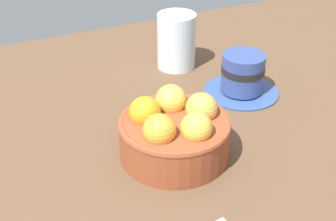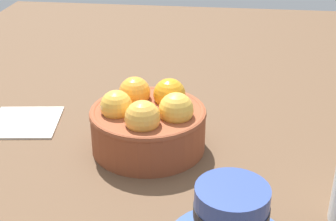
{
  "view_description": "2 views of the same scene",
  "coord_description": "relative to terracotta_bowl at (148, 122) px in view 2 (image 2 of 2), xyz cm",
  "views": [
    {
      "loc": [
        23.48,
        47.32,
        39.79
      ],
      "look_at": [
        -0.38,
        -2.85,
        5.59
      ],
      "focal_mm": 50.08,
      "sensor_mm": 36.0,
      "label": 1
    },
    {
      "loc": [
        -56.59,
        -9.66,
        34.11
      ],
      "look_at": [
        0.36,
        -2.61,
        5.53
      ],
      "focal_mm": 52.47,
      "sensor_mm": 36.0,
      "label": 2
    }
  ],
  "objects": [
    {
      "name": "terracotta_bowl",
      "position": [
        0.0,
        0.0,
        0.0
      ],
      "size": [
        15.39,
        15.39,
        8.76
      ],
      "color": "brown",
      "rests_on": "ground_plane"
    },
    {
      "name": "coffee_cup",
      "position": [
        -18.25,
        -11.01,
        -0.67
      ],
      "size": [
        12.86,
        12.86,
        7.1
      ],
      "color": "#334F85",
      "rests_on": "ground_plane"
    },
    {
      "name": "folded_napkin",
      "position": [
        4.62,
        19.34,
        -3.61
      ],
      "size": [
        11.04,
        11.06,
        0.6
      ],
      "primitive_type": "cube",
      "rotation": [
        0.0,
        0.0,
        0.13
      ],
      "color": "white",
      "rests_on": "ground_plane"
    },
    {
      "name": "ground_plane",
      "position": [
        0.01,
        0.04,
        -6.16
      ],
      "size": [
        150.12,
        99.1,
        4.52
      ],
      "primitive_type": "cube",
      "color": "brown"
    }
  ]
}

